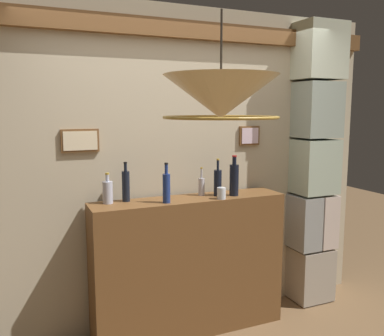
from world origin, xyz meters
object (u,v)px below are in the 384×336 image
liquor_bottle_scotch (234,179)px  pendant_lamp (221,98)px  liquor_bottle_mezcal (166,187)px  liquor_bottle_rum (108,192)px  glass_tumbler_rocks (221,193)px  liquor_bottle_sherry (201,186)px  liquor_bottle_tequila (218,182)px  liquor_bottle_whiskey (126,185)px

liquor_bottle_scotch → pendant_lamp: (-0.61, -0.94, 0.62)m
liquor_bottle_mezcal → pendant_lamp: size_ratio=0.49×
liquor_bottle_rum → glass_tumbler_rocks: 0.88m
liquor_bottle_sherry → liquor_bottle_rum: 0.77m
liquor_bottle_tequila → glass_tumbler_rocks: bearing=-102.9°
liquor_bottle_rum → liquor_bottle_scotch: size_ratio=0.70×
liquor_bottle_rum → glass_tumbler_rocks: size_ratio=2.54×
liquor_bottle_mezcal → liquor_bottle_rum: bearing=159.3°
pendant_lamp → glass_tumbler_rocks: bearing=62.0°
liquor_bottle_mezcal → liquor_bottle_tequila: bearing=9.0°
liquor_bottle_sherry → pendant_lamp: 1.31m
liquor_bottle_scotch → liquor_bottle_rum: bearing=173.0°
pendant_lamp → liquor_bottle_rum: bearing=110.4°
liquor_bottle_whiskey → liquor_bottle_rum: 0.15m
liquor_bottle_mezcal → liquor_bottle_rum: 0.44m
liquor_bottle_tequila → pendant_lamp: 1.27m
liquor_bottle_whiskey → liquor_bottle_sherry: liquor_bottle_whiskey is taller
liquor_bottle_mezcal → liquor_bottle_sherry: bearing=21.8°
liquor_bottle_rum → liquor_bottle_tequila: liquor_bottle_tequila is taller
liquor_bottle_rum → pendant_lamp: (0.40, -1.07, 0.67)m
liquor_bottle_rum → liquor_bottle_scotch: (1.01, -0.12, 0.05)m
liquor_bottle_scotch → pendant_lamp: 1.29m
liquor_bottle_scotch → pendant_lamp: bearing=-123.1°
liquor_bottle_rum → pendant_lamp: 1.32m
liquor_bottle_whiskey → liquor_bottle_scotch: (0.87, -0.14, 0.01)m
liquor_bottle_rum → glass_tumbler_rocks: (0.86, -0.20, -0.04)m
liquor_bottle_mezcal → liquor_bottle_rum: (-0.41, 0.16, -0.03)m
liquor_bottle_mezcal → glass_tumbler_rocks: size_ratio=3.34×
liquor_bottle_whiskey → liquor_bottle_mezcal: same height
liquor_bottle_whiskey → liquor_bottle_tequila: (0.74, -0.10, -0.01)m
liquor_bottle_rum → liquor_bottle_scotch: bearing=-7.0°
liquor_bottle_sherry → pendant_lamp: (-0.37, -1.05, 0.68)m
liquor_bottle_whiskey → pendant_lamp: (0.25, -1.08, 0.64)m
liquor_bottle_scotch → liquor_bottle_whiskey: bearing=171.0°
liquor_bottle_tequila → liquor_bottle_whiskey: bearing=172.6°
liquor_bottle_whiskey → liquor_bottle_tequila: 0.75m
liquor_bottle_sherry → liquor_bottle_scotch: bearing=-24.4°
liquor_bottle_mezcal → glass_tumbler_rocks: (0.44, -0.05, -0.08)m
liquor_bottle_scotch → glass_tumbler_rocks: 0.20m
liquor_bottle_mezcal → liquor_bottle_tequila: same height
pendant_lamp → liquor_bottle_sherry: bearing=70.5°
liquor_bottle_scotch → pendant_lamp: size_ratio=0.54×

